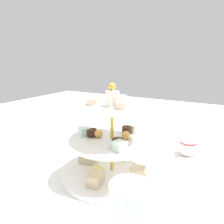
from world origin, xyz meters
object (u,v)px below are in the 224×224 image
Objects in this scene: tiered_serving_stand at (112,147)px; teacup_with_saucer at (188,148)px; water_glass_short_left at (151,134)px; water_glass_tall_right at (129,222)px.

teacup_with_saucer is at bearing 144.35° from tiered_serving_stand.
water_glass_short_left is (-0.28, 0.02, -0.04)m from tiered_serving_stand.
tiered_serving_stand reaches higher than teacup_with_saucer.
water_glass_tall_right reaches higher than teacup_with_saucer.
teacup_with_saucer is at bearing 178.87° from water_glass_tall_right.
tiered_serving_stand is 0.28m from water_glass_tall_right.
water_glass_tall_right is 0.52m from water_glass_short_left.
tiered_serving_stand is 0.28m from water_glass_short_left.
water_glass_tall_right reaches higher than water_glass_short_left.
water_glass_short_left is at bearing -105.17° from teacup_with_saucer.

